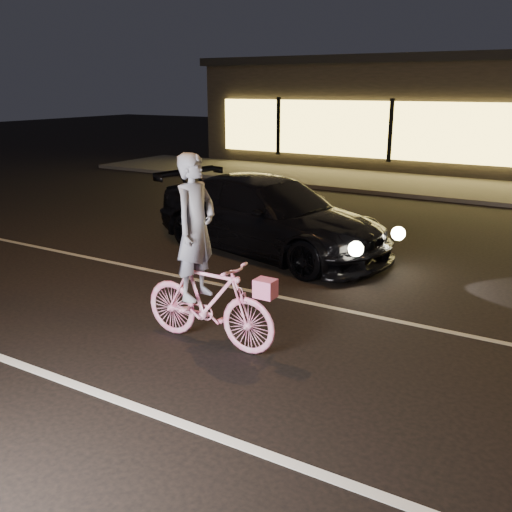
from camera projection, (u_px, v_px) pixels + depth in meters
The scene contains 5 objects.
ground at pixel (354, 387), 6.13m from camera, with size 90.00×90.00×0.00m, color black.
lane_stripe_near at pixel (290, 463), 4.90m from camera, with size 60.00×0.12×0.01m, color silver.
lane_stripe_far at pixel (408, 323), 7.78m from camera, with size 60.00×0.10×0.01m, color gray.
cyclist at pixel (205, 279), 6.97m from camera, with size 1.89×0.65×2.37m.
sedan at pixel (270, 216), 10.93m from camera, with size 5.30×3.02×1.45m.
Camera 1 is at (1.88, -5.24, 3.11)m, focal length 40.00 mm.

